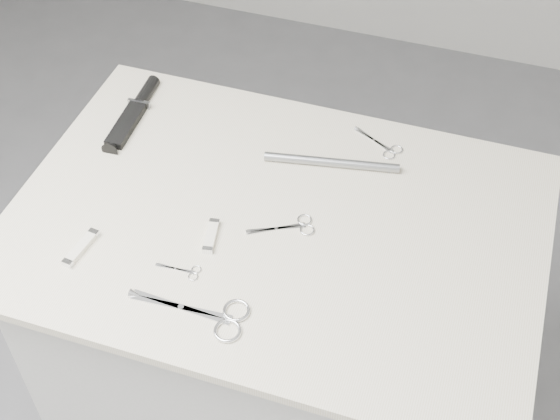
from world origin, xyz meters
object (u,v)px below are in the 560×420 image
(tiny_scissors, at_px, (184,271))
(metal_rail, at_px, (331,162))
(plinth, at_px, (277,357))
(large_shears, at_px, (214,316))
(pocket_knife_a, at_px, (81,248))
(pocket_knife_b, at_px, (211,236))
(embroidery_scissors_b, at_px, (384,147))
(embroidery_scissors_a, at_px, (293,226))
(sheathed_knife, at_px, (136,109))

(tiny_scissors, bearing_deg, metal_rail, 60.42)
(plinth, height_order, large_shears, large_shears)
(pocket_knife_a, xyz_separation_m, metal_rail, (0.37, 0.36, 0.00))
(large_shears, bearing_deg, pocket_knife_a, 167.22)
(pocket_knife_b, bearing_deg, embroidery_scissors_b, -46.83)
(pocket_knife_a, relative_size, metal_rail, 0.34)
(pocket_knife_a, distance_m, pocket_knife_b, 0.24)
(embroidery_scissors_b, distance_m, pocket_knife_a, 0.64)
(plinth, height_order, embroidery_scissors_a, embroidery_scissors_a)
(pocket_knife_b, bearing_deg, plinth, -62.71)
(metal_rail, bearing_deg, tiny_scissors, -116.76)
(embroidery_scissors_a, bearing_deg, pocket_knife_b, -179.40)
(tiny_scissors, height_order, pocket_knife_b, pocket_knife_b)
(tiny_scissors, relative_size, pocket_knife_a, 0.88)
(embroidery_scissors_a, bearing_deg, tiny_scissors, -160.95)
(plinth, xyz_separation_m, tiny_scissors, (-0.12, -0.17, 0.47))
(pocket_knife_b, bearing_deg, embroidery_scissors_a, -72.73)
(tiny_scissors, bearing_deg, plinth, 52.52)
(sheathed_knife, xyz_separation_m, pocket_knife_a, (0.07, -0.39, -0.00))
(pocket_knife_a, bearing_deg, large_shears, -94.78)
(large_shears, distance_m, pocket_knife_a, 0.29)
(embroidery_scissors_b, relative_size, metal_rail, 0.42)
(embroidery_scissors_a, distance_m, sheathed_knife, 0.47)
(embroidery_scissors_b, xyz_separation_m, pocket_knife_b, (-0.25, -0.34, 0.00))
(embroidery_scissors_a, relative_size, sheathed_knife, 0.53)
(plinth, bearing_deg, embroidery_scissors_b, 60.82)
(embroidery_scissors_a, height_order, pocket_knife_b, pocket_knife_b)
(sheathed_knife, bearing_deg, large_shears, -144.18)
(plinth, distance_m, large_shears, 0.53)
(large_shears, distance_m, tiny_scissors, 0.11)
(pocket_knife_b, bearing_deg, sheathed_knife, 34.26)
(embroidery_scissors_a, xyz_separation_m, tiny_scissors, (-0.15, -0.16, -0.00))
(large_shears, relative_size, embroidery_scissors_a, 1.69)
(embroidery_scissors_b, distance_m, tiny_scissors, 0.50)
(embroidery_scissors_a, xyz_separation_m, embroidery_scissors_b, (0.11, 0.27, -0.00))
(tiny_scissors, xyz_separation_m, sheathed_knife, (-0.27, 0.37, 0.01))
(large_shears, xyz_separation_m, pocket_knife_a, (-0.28, 0.06, 0.00))
(plinth, relative_size, embroidery_scissors_b, 7.99)
(embroidery_scissors_b, height_order, pocket_knife_b, pocket_knife_b)
(embroidery_scissors_b, height_order, tiny_scissors, same)
(embroidery_scissors_a, height_order, tiny_scissors, same)
(plinth, bearing_deg, pocket_knife_b, -141.63)
(large_shears, distance_m, embroidery_scissors_b, 0.54)
(large_shears, bearing_deg, sheathed_knife, 128.26)
(embroidery_scissors_a, xyz_separation_m, pocket_knife_a, (-0.35, -0.17, 0.00))
(embroidery_scissors_a, relative_size, tiny_scissors, 1.50)
(plinth, distance_m, tiny_scissors, 0.51)
(plinth, xyz_separation_m, embroidery_scissors_b, (0.15, 0.26, 0.47))
(pocket_knife_b, xyz_separation_m, metal_rail, (0.16, 0.26, 0.00))
(pocket_knife_b, bearing_deg, metal_rail, -42.67)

